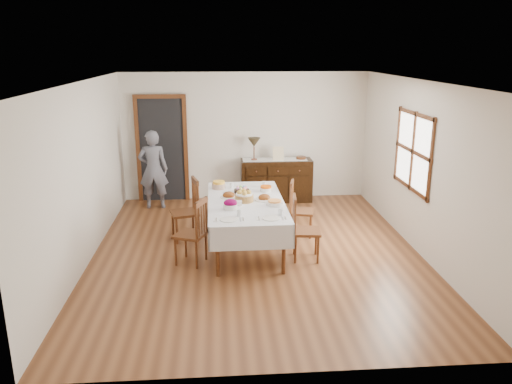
{
  "coord_description": "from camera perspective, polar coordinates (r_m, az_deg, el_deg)",
  "views": [
    {
      "loc": [
        -0.55,
        -7.15,
        3.05
      ],
      "look_at": [
        0.0,
        0.1,
        0.95
      ],
      "focal_mm": 35.0,
      "sensor_mm": 36.0,
      "label": 1
    }
  ],
  "objects": [
    {
      "name": "ham_platter_b",
      "position": [
        7.73,
        0.95,
        -0.7
      ],
      "size": [
        0.3,
        0.3,
        0.11
      ],
      "color": "white",
      "rests_on": "dining_table"
    },
    {
      "name": "person",
      "position": [
        9.91,
        -11.67,
        2.82
      ],
      "size": [
        0.52,
        0.34,
        1.65
      ],
      "primitive_type": "imported",
      "rotation": [
        0.0,
        0.0,
        3.17
      ],
      "color": "#5A5B67",
      "rests_on": "ground"
    },
    {
      "name": "sideboard",
      "position": [
        10.27,
        2.33,
        1.36
      ],
      "size": [
        1.44,
        0.53,
        0.87
      ],
      "color": "black",
      "rests_on": "ground"
    },
    {
      "name": "ground",
      "position": [
        7.79,
        0.06,
        -6.93
      ],
      "size": [
        6.0,
        6.0,
        0.0
      ],
      "primitive_type": "plane",
      "color": "brown"
    },
    {
      "name": "butter_dish",
      "position": [
        7.47,
        -2.16,
        -1.27
      ],
      "size": [
        0.14,
        0.09,
        0.07
      ],
      "color": "white",
      "rests_on": "dining_table"
    },
    {
      "name": "casserole_dish",
      "position": [
        7.48,
        2.15,
        -1.24
      ],
      "size": [
        0.25,
        0.25,
        0.08
      ],
      "color": "white",
      "rests_on": "dining_table"
    },
    {
      "name": "egg_basket",
      "position": [
        8.12,
        -1.65,
        0.19
      ],
      "size": [
        0.25,
        0.25,
        0.11
      ],
      "color": "black",
      "rests_on": "dining_table"
    },
    {
      "name": "glass_far_a",
      "position": [
        8.38,
        -2.82,
        0.76
      ],
      "size": [
        0.06,
        0.06,
        0.1
      ],
      "color": "white",
      "rests_on": "dining_table"
    },
    {
      "name": "carrot_bowl",
      "position": [
        8.19,
        1.15,
        0.38
      ],
      "size": [
        0.2,
        0.2,
        0.09
      ],
      "color": "white",
      "rests_on": "dining_table"
    },
    {
      "name": "pineapple_bowl",
      "position": [
        8.37,
        -4.28,
        0.8
      ],
      "size": [
        0.22,
        0.22,
        0.13
      ],
      "color": "tan",
      "rests_on": "dining_table"
    },
    {
      "name": "chair_left_near",
      "position": [
        7.3,
        -7.16,
        -4.47
      ],
      "size": [
        0.54,
        0.54,
        0.99
      ],
      "rotation": [
        0.0,
        0.0,
        -1.97
      ],
      "color": "#532A14",
      "rests_on": "ground"
    },
    {
      "name": "runner",
      "position": [
        10.18,
        2.15,
        3.75
      ],
      "size": [
        1.3,
        0.35,
        0.01
      ],
      "color": "white",
      "rests_on": "sideboard"
    },
    {
      "name": "deco_bowl",
      "position": [
        10.24,
        5.16,
        3.91
      ],
      "size": [
        0.2,
        0.2,
        0.06
      ],
      "color": "#532A14",
      "rests_on": "sideboard"
    },
    {
      "name": "room_shell",
      "position": [
        7.71,
        -1.26,
        5.58
      ],
      "size": [
        5.02,
        6.02,
        2.65
      ],
      "color": "white",
      "rests_on": "ground"
    },
    {
      "name": "ham_platter_a",
      "position": [
        7.87,
        -3.14,
        -0.41
      ],
      "size": [
        0.27,
        0.27,
        0.11
      ],
      "color": "white",
      "rests_on": "dining_table"
    },
    {
      "name": "chair_right_far",
      "position": [
        8.38,
        4.93,
        -1.85
      ],
      "size": [
        0.47,
        0.47,
        0.93
      ],
      "rotation": [
        0.0,
        0.0,
        1.34
      ],
      "color": "#532A14",
      "rests_on": "ground"
    },
    {
      "name": "setting_right",
      "position": [
        6.95,
        2.06,
        -2.75
      ],
      "size": [
        0.42,
        0.31,
        0.1
      ],
      "color": "white",
      "rests_on": "dining_table"
    },
    {
      "name": "bread_basket",
      "position": [
        7.65,
        -1.36,
        -0.55
      ],
      "size": [
        0.29,
        0.29,
        0.18
      ],
      "color": "olive",
      "rests_on": "dining_table"
    },
    {
      "name": "chair_right_near",
      "position": [
        7.43,
        5.39,
        -4.08
      ],
      "size": [
        0.45,
        0.45,
        0.98
      ],
      "rotation": [
        0.0,
        0.0,
        1.47
      ],
      "color": "#532A14",
      "rests_on": "ground"
    },
    {
      "name": "table_lamp",
      "position": [
        10.04,
        -0.23,
        5.63
      ],
      "size": [
        0.26,
        0.26,
        0.46
      ],
      "color": "brown",
      "rests_on": "sideboard"
    },
    {
      "name": "chair_left_far",
      "position": [
        8.24,
        -7.82,
        -1.94
      ],
      "size": [
        0.52,
        0.52,
        1.02
      ],
      "rotation": [
        0.0,
        0.0,
        -1.31
      ],
      "color": "#532A14",
      "rests_on": "ground"
    },
    {
      "name": "dining_table",
      "position": [
        7.72,
        -1.16,
        -1.68
      ],
      "size": [
        1.19,
        2.3,
        0.78
      ],
      "rotation": [
        0.0,
        0.0,
        0.01
      ],
      "color": "silver",
      "rests_on": "ground"
    },
    {
      "name": "setting_left",
      "position": [
        6.9,
        -2.77,
        -2.89
      ],
      "size": [
        0.42,
        0.31,
        0.1
      ],
      "color": "white",
      "rests_on": "dining_table"
    },
    {
      "name": "beet_bowl",
      "position": [
        7.3,
        -2.93,
        -1.44
      ],
      "size": [
        0.21,
        0.21,
        0.15
      ],
      "color": "white",
      "rests_on": "dining_table"
    },
    {
      "name": "picture_frame",
      "position": [
        10.09,
        2.56,
        4.41
      ],
      "size": [
        0.22,
        0.08,
        0.28
      ],
      "color": "beige",
      "rests_on": "sideboard"
    },
    {
      "name": "glass_far_b",
      "position": [
        8.44,
        0.94,
        0.89
      ],
      "size": [
        0.07,
        0.07,
        0.1
      ],
      "color": "white",
      "rests_on": "dining_table"
    }
  ]
}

